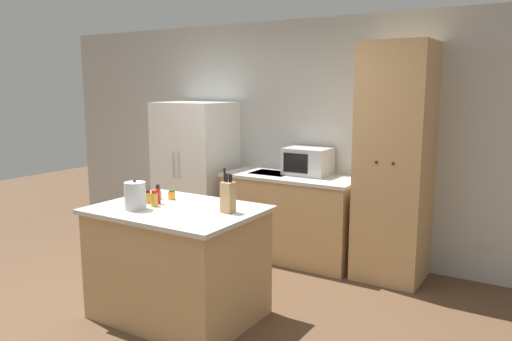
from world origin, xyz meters
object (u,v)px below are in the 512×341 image
Objects in this scene: spice_bottle_tall_dark at (140,195)px; spice_bottle_short_red at (172,195)px; knife_block at (228,196)px; microwave at (308,161)px; kettle at (135,196)px; refrigerator at (196,172)px; spice_bottle_orange_cap at (147,197)px; pantry_cabinet at (395,163)px; spice_bottle_pale_salt at (154,199)px; spice_bottle_green_herb at (159,195)px; spice_bottle_amber_oil at (158,195)px; fire_extinguisher at (152,219)px.

spice_bottle_short_red is (0.20, 0.17, -0.01)m from spice_bottle_tall_dark.
spice_bottle_tall_dark is (-0.86, -0.07, -0.07)m from knife_block.
microwave reaches higher than kettle.
refrigerator is at bearing -174.56° from microwave.
spice_bottle_orange_cap reaches higher than spice_bottle_short_red.
spice_bottle_short_red is 0.78× the size of spice_bottle_orange_cap.
knife_block is at bearing -9.05° from spice_bottle_short_red.
pantry_cabinet is 2.31m from spice_bottle_pale_salt.
microwave is 1.80m from spice_bottle_green_herb.
knife_block is (0.17, -1.76, -0.04)m from microwave.
microwave reaches higher than spice_bottle_tall_dark.
spice_bottle_short_red is 0.11m from spice_bottle_green_herb.
spice_bottle_short_red is at bearing 94.37° from spice_bottle_amber_oil.
pantry_cabinet is 2.14m from spice_bottle_short_red.
spice_bottle_pale_salt is 0.14m from spice_bottle_orange_cap.
spice_bottle_amber_oil is (0.96, -1.70, 0.15)m from refrigerator.
microwave is 1.96× the size of kettle.
microwave is 1.90m from spice_bottle_amber_oil.
knife_block is 0.66m from spice_bottle_amber_oil.
pantry_cabinet reaches higher than knife_block.
spice_bottle_pale_salt reaches higher than spice_bottle_green_herb.
spice_bottle_tall_dark is at bearing -138.32° from spice_bottle_short_red.
spice_bottle_orange_cap is 0.23m from kettle.
spice_bottle_green_herb is (-0.10, -0.05, 0.00)m from spice_bottle_short_red.
spice_bottle_pale_salt is at bearing -103.28° from microwave.
microwave is at bearing 70.79° from spice_bottle_green_herb.
spice_bottle_short_red is 1.00× the size of spice_bottle_green_herb.
refrigerator is 4.92× the size of knife_block.
spice_bottle_pale_salt is at bearing -80.53° from spice_bottle_short_red.
spice_bottle_orange_cap is 0.45× the size of kettle.
kettle reaches higher than spice_bottle_amber_oil.
spice_bottle_orange_cap reaches higher than fire_extinguisher.
spice_bottle_tall_dark is at bearing 127.84° from kettle.
refrigerator is 10.48× the size of spice_bottle_amber_oil.
refrigerator is at bearing 116.56° from spice_bottle_orange_cap.
knife_block reaches higher than spice_bottle_pale_salt.
spice_bottle_tall_dark is at bearing 160.66° from spice_bottle_pale_salt.
pantry_cabinet is 1.84m from knife_block.
fire_extinguisher is (-1.58, 1.81, -0.84)m from kettle.
kettle is (0.93, -1.93, 0.18)m from refrigerator.
refrigerator is 1.79m from spice_bottle_short_red.
kettle reaches higher than spice_bottle_pale_salt.
microwave reaches higher than fire_extinguisher.
spice_bottle_green_herb is at bearing -153.63° from spice_bottle_short_red.
knife_block is 0.77m from spice_bottle_green_herb.
microwave reaches higher than spice_bottle_green_herb.
spice_bottle_short_red is 0.35× the size of kettle.
spice_bottle_pale_salt is (0.03, -0.08, -0.01)m from spice_bottle_amber_oil.
pantry_cabinet is at bearing 1.00° from refrigerator.
spice_bottle_amber_oil is 0.08m from spice_bottle_pale_salt.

